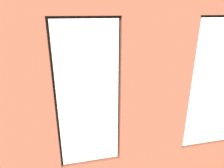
% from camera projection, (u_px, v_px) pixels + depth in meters
% --- Properties ---
extents(ground_plane, '(6.95, 6.05, 0.10)m').
position_uv_depth(ground_plane, '(113.00, 115.00, 5.99)').
color(ground_plane, brown).
extents(brick_wall_with_windows, '(6.35, 0.30, 3.52)m').
position_uv_depth(brick_wall_with_windows, '(154.00, 94.00, 2.95)').
color(brick_wall_with_windows, '#9E5138').
rests_on(brick_wall_with_windows, ground_plane).
extents(couch_by_window, '(1.70, 0.87, 0.80)m').
position_uv_depth(couch_by_window, '(104.00, 151.00, 3.89)').
color(couch_by_window, black).
rests_on(couch_by_window, ground_plane).
extents(couch_left, '(0.94, 2.06, 0.80)m').
position_uv_depth(couch_left, '(192.00, 98.00, 6.22)').
color(couch_left, black).
rests_on(couch_left, ground_plane).
extents(coffee_table, '(1.34, 0.76, 0.44)m').
position_uv_depth(coffee_table, '(97.00, 98.00, 6.13)').
color(coffee_table, '#A87547').
rests_on(coffee_table, ground_plane).
extents(cup_ceramic, '(0.07, 0.07, 0.08)m').
position_uv_depth(cup_ceramic, '(84.00, 97.00, 5.91)').
color(cup_ceramic, '#4C4C51').
rests_on(cup_ceramic, coffee_table).
extents(candle_jar, '(0.08, 0.08, 0.10)m').
position_uv_depth(candle_jar, '(100.00, 96.00, 6.01)').
color(candle_jar, '#B7333D').
rests_on(candle_jar, coffee_table).
extents(table_plant_small, '(0.14, 0.14, 0.22)m').
position_uv_depth(table_plant_small, '(96.00, 92.00, 6.07)').
color(table_plant_small, '#47423D').
rests_on(table_plant_small, coffee_table).
extents(remote_black, '(0.15, 0.16, 0.02)m').
position_uv_depth(remote_black, '(107.00, 93.00, 6.30)').
color(remote_black, black).
rests_on(remote_black, coffee_table).
extents(remote_silver, '(0.16, 0.15, 0.02)m').
position_uv_depth(remote_silver, '(91.00, 95.00, 6.16)').
color(remote_silver, '#B2B2B7').
rests_on(remote_silver, coffee_table).
extents(media_console, '(1.03, 0.42, 0.57)m').
position_uv_depth(media_console, '(5.00, 124.00, 4.88)').
color(media_console, black).
rests_on(media_console, ground_plane).
extents(papasan_chair, '(1.05, 1.05, 0.67)m').
position_uv_depth(papasan_chair, '(76.00, 85.00, 7.04)').
color(papasan_chair, olive).
rests_on(papasan_chair, ground_plane).
extents(potted_plant_foreground_right, '(1.00, 1.14, 1.50)m').
position_uv_depth(potted_plant_foreground_right, '(30.00, 71.00, 6.93)').
color(potted_plant_foreground_right, gray).
rests_on(potted_plant_foreground_right, ground_plane).
extents(potted_plant_mid_room_small, '(0.32, 0.32, 0.46)m').
position_uv_depth(potted_plant_mid_room_small, '(137.00, 94.00, 6.54)').
color(potted_plant_mid_room_small, brown).
rests_on(potted_plant_mid_room_small, ground_plane).
extents(potted_plant_by_left_couch, '(0.25, 0.25, 0.49)m').
position_uv_depth(potted_plant_by_left_couch, '(159.00, 84.00, 7.49)').
color(potted_plant_by_left_couch, '#47423D').
rests_on(potted_plant_by_left_couch, ground_plane).
extents(potted_plant_corner_near_left, '(0.97, 1.05, 1.19)m').
position_uv_depth(potted_plant_corner_near_left, '(165.00, 67.00, 8.11)').
color(potted_plant_corner_near_left, beige).
rests_on(potted_plant_corner_near_left, ground_plane).
extents(potted_plant_between_couches, '(0.40, 0.40, 0.76)m').
position_uv_depth(potted_plant_between_couches, '(165.00, 133.00, 4.15)').
color(potted_plant_between_couches, beige).
rests_on(potted_plant_between_couches, ground_plane).
extents(potted_plant_beside_window_right, '(0.59, 0.59, 0.87)m').
position_uv_depth(potted_plant_beside_window_right, '(12.00, 159.00, 3.40)').
color(potted_plant_beside_window_right, beige).
rests_on(potted_plant_beside_window_right, ground_plane).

